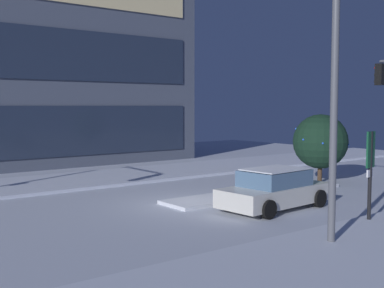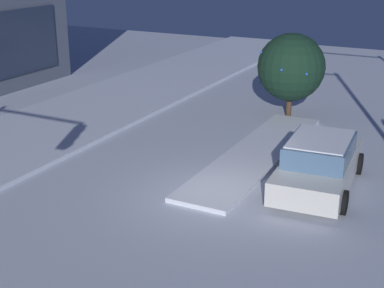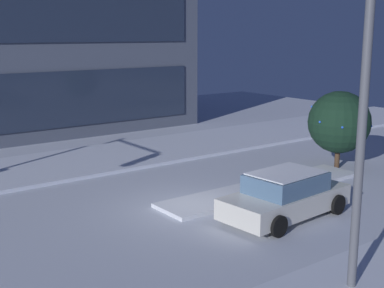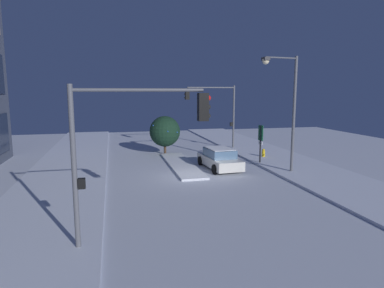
% 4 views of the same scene
% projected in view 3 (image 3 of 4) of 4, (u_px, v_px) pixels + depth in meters
% --- Properties ---
extents(ground, '(52.00, 52.00, 0.00)m').
position_uv_depth(ground, '(190.00, 209.00, 17.55)').
color(ground, silver).
extents(curb_strip_far, '(52.00, 5.20, 0.14)m').
position_uv_depth(curb_strip_far, '(84.00, 161.00, 23.88)').
color(curb_strip_far, silver).
rests_on(curb_strip_far, ground).
extents(median_strip, '(9.00, 1.80, 0.14)m').
position_uv_depth(median_strip, '(265.00, 188.00, 19.68)').
color(median_strip, silver).
rests_on(median_strip, ground).
extents(car_near, '(4.70, 2.36, 1.49)m').
position_uv_depth(car_near, '(285.00, 196.00, 16.68)').
color(car_near, silver).
rests_on(car_near, ground).
extents(street_lamp_arched, '(0.73, 2.64, 7.77)m').
position_uv_depth(street_lamp_arched, '(336.00, 68.00, 11.43)').
color(street_lamp_arched, '#565960').
rests_on(street_lamp_arched, ground).
extents(decorated_tree_median, '(2.73, 2.68, 3.38)m').
position_uv_depth(decorated_tree_median, '(339.00, 122.00, 22.49)').
color(decorated_tree_median, '#473323').
rests_on(decorated_tree_median, ground).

